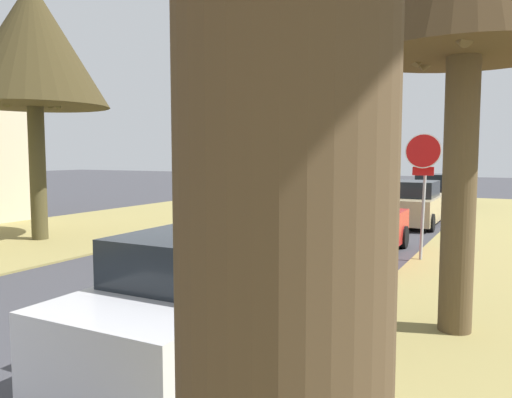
% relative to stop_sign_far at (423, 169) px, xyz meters
% --- Properties ---
extents(stop_sign_far, '(0.81, 0.51, 2.95)m').
position_rel_stop_sign_far_xyz_m(stop_sign_far, '(0.00, 0.00, 0.00)').
color(stop_sign_far, '#9EA0A5').
rests_on(stop_sign_far, grass_verge_right).
extents(street_tree_left_mid_a, '(4.14, 4.14, 7.34)m').
position_rel_stop_sign_far_xyz_m(street_tree_left_mid_a, '(-10.34, -2.26, 3.41)').
color(street_tree_left_mid_a, '#484124').
rests_on(street_tree_left_mid_a, grass_verge_left).
extents(parked_sedan_silver, '(1.96, 4.41, 1.57)m').
position_rel_stop_sign_far_xyz_m(parked_sedan_silver, '(-1.32, -6.94, -1.45)').
color(parked_sedan_silver, '#BCBCC1').
rests_on(parked_sedan_silver, ground).
extents(parked_sedan_red, '(1.96, 4.41, 1.57)m').
position_rel_stop_sign_far_xyz_m(parked_sedan_red, '(-1.58, -0.18, -1.45)').
color(parked_sedan_red, red).
rests_on(parked_sedan_red, ground).
extents(parked_sedan_tan, '(1.96, 4.41, 1.57)m').
position_rel_stop_sign_far_xyz_m(parked_sedan_tan, '(-1.40, 6.44, -1.45)').
color(parked_sedan_tan, tan).
rests_on(parked_sedan_tan, ground).
extents(parked_sedan_black, '(1.96, 4.41, 1.57)m').
position_rel_stop_sign_far_xyz_m(parked_sedan_black, '(-1.65, 13.52, -1.45)').
color(parked_sedan_black, black).
rests_on(parked_sedan_black, ground).
extents(curbside_mailbox, '(0.22, 0.44, 1.27)m').
position_rel_stop_sign_far_xyz_m(curbside_mailbox, '(0.47, -5.98, -1.12)').
color(curbside_mailbox, brown).
rests_on(curbside_mailbox, grass_verge_right).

